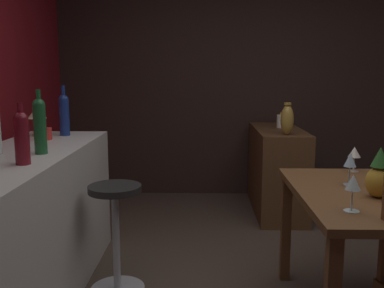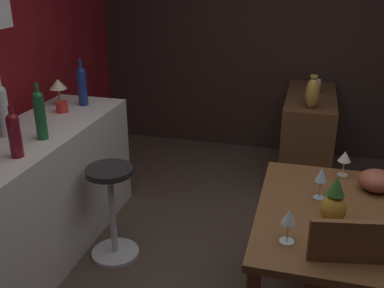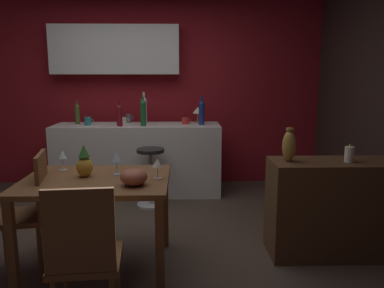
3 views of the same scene
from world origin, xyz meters
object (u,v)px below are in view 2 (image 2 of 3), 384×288
Objects in this scene: fruit_bowl at (376,181)px; cup_red at (62,107)px; counter_lamp at (58,86)px; pillar_candle_tall at (316,86)px; wine_bottle_green at (40,113)px; wine_bottle_cobalt at (82,85)px; bar_stool at (112,210)px; wine_bottle_clear at (3,108)px; pineapple_centerpiece at (334,203)px; sideboard_cabinet at (307,137)px; dining_table at (340,229)px; wine_glass_left at (289,218)px; vase_brass at (312,93)px; wine_glass_right at (345,157)px; wine_bottle_ruby at (14,133)px; wine_glass_center at (321,176)px.

fruit_bowl is 1.61× the size of cup_red.
pillar_candle_tall is at bearing -59.12° from counter_lamp.
wine_bottle_green is 1.00× the size of wine_bottle_cobalt.
wine_bottle_cobalt is at bearing 7.20° from wine_bottle_green.
counter_lamp is (0.57, 0.66, 0.69)m from bar_stool.
wine_bottle_clear reaches higher than cup_red.
pineapple_centerpiece is at bearing -97.47° from wine_bottle_clear.
dining_table is at bearing -174.18° from sideboard_cabinet.
wine_bottle_cobalt is 0.25m from cup_red.
wine_bottle_cobalt reaches higher than wine_glass_left.
wine_bottle_cobalt reaches higher than pineapple_centerpiece.
cup_red is at bearing 79.95° from fruit_bowl.
dining_table is 1.59m from vase_brass.
pineapple_centerpiece is 0.91× the size of vase_brass.
pineapple_centerpiece is 0.70× the size of wine_bottle_cobalt.
counter_lamp reaches higher than bar_stool.
wine_bottle_green is (-0.29, 1.86, 0.21)m from wine_glass_right.
wine_bottle_ruby is 2.32m from vase_brass.
wine_glass_left is 0.93× the size of wine_glass_center.
wine_bottle_green is at bearing -86.90° from wine_bottle_clear.
wine_glass_right reaches higher than fruit_bowl.
wine_glass_right is at bearing -7.37° from pineapple_centerpiece.
wine_bottle_clear is at bearing 44.58° from wine_bottle_ruby.
fruit_bowl is (0.32, -0.19, 0.16)m from dining_table.
cup_red is (0.41, 0.55, 0.57)m from bar_stool.
pineapple_centerpiece reaches higher than cup_red.
wine_bottle_ruby is (-0.28, -0.27, -0.04)m from wine_bottle_clear.
wine_glass_center is 1.97m from cup_red.
vase_brass reaches higher than dining_table.
cup_red reaches higher than sideboard_cabinet.
wine_glass_left is (-2.29, 0.06, 0.46)m from sideboard_cabinet.
dining_table is 0.30m from wine_glass_center.
dining_table is at bearing 148.90° from fruit_bowl.
vase_brass is (1.55, 0.20, 0.31)m from dining_table.
sideboard_cabinet is at bearing 8.39° from wine_glass_right.
vase_brass reaches higher than fruit_bowl.
wine_bottle_cobalt is at bearing -18.80° from cup_red.
wine_glass_left is at bearing 178.04° from vase_brass.
wine_bottle_green reaches higher than wine_glass_right.
wine_glass_left is 0.79m from fruit_bowl.
wine_glass_left is 0.42× the size of wine_bottle_clear.
wine_glass_left is at bearing -98.16° from wine_bottle_ruby.
wine_bottle_cobalt is at bearing 77.46° from wine_glass_right.
fruit_bowl is 2.39m from counter_lamp.
wine_bottle_green reaches higher than wine_glass_center.
wine_bottle_ruby is at bearing 98.22° from wine_glass_center.
wine_bottle_cobalt is (0.59, 2.13, 0.26)m from fruit_bowl.
pineapple_centerpiece is 1.79m from wine_bottle_ruby.
wine_bottle_cobalt is 3.00× the size of cup_red.
pineapple_centerpiece is 0.48m from fruit_bowl.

